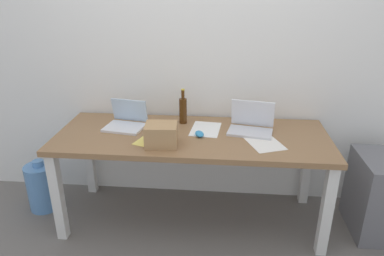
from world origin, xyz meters
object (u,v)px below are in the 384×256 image
Objects in this scene: laptop_left at (126,122)px; water_cooler_jug at (42,187)px; desk at (192,145)px; cardboard_box at (161,135)px; computer_mouse at (199,134)px; beer_bottle at (183,110)px; filing_cabinet at (382,195)px; laptop_right at (251,125)px.

water_cooler_jug is at bearing -174.82° from laptop_left.
desk is 0.32m from cardboard_box.
laptop_left is at bearing 138.08° from cardboard_box.
laptop_left is 0.44m from cardboard_box.
laptop_left is at bearing 150.59° from computer_mouse.
desk is 7.18× the size of beer_bottle.
cardboard_box reaches higher than filing_cabinet.
laptop_left is at bearing 5.18° from water_cooler_jug.
desk is 0.46m from laptop_right.
computer_mouse is 0.30m from cardboard_box.
laptop_left is 0.93m from water_cooler_jug.
beer_bottle reaches higher than computer_mouse.
desk is 5.63× the size of laptop_right.
cardboard_box is at bearing -173.62° from filing_cabinet.
water_cooler_jug is (-1.06, 0.22, -0.61)m from cardboard_box.
water_cooler_jug is at bearing -170.71° from beer_bottle.
beer_bottle is at bearing 166.29° from laptop_right.
laptop_right reaches higher than water_cooler_jug.
laptop_left reaches higher than computer_mouse.
desk reaches higher than filing_cabinet.
cardboard_box reaches higher than desk.
water_cooler_jug is at bearing 179.03° from filing_cabinet.
laptop_left is 0.91× the size of laptop_right.
desk is 1.33m from water_cooler_jug.
cardboard_box reaches higher than computer_mouse.
desk is 9.28× the size of cardboard_box.
laptop_right reaches higher than laptop_left.
computer_mouse is at bearing -2.53° from water_cooler_jug.
beer_bottle is 1.29× the size of cardboard_box.
computer_mouse is at bearing -179.48° from filing_cabinet.
cardboard_box is (-0.62, -0.29, 0.02)m from laptop_right.
laptop_right is 0.80× the size of water_cooler_jug.
beer_bottle reaches higher than laptop_right.
desk is 0.12m from computer_mouse.
beer_bottle is at bearing 171.16° from filing_cabinet.
beer_bottle is 1.34m from water_cooler_jug.
water_cooler_jug is at bearing 167.97° from cardboard_box.
laptop_right is at bearing 24.83° from cardboard_box.
cardboard_box is (-0.19, -0.19, 0.16)m from desk.
water_cooler_jug is (-1.30, 0.06, -0.55)m from computer_mouse.
water_cooler_jug is (-1.25, 0.03, -0.45)m from desk.
laptop_right is (0.43, 0.09, 0.14)m from desk.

